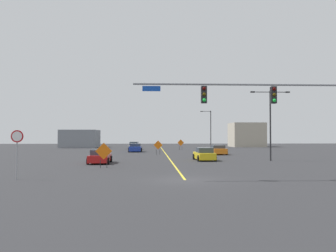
% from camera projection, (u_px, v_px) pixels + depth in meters
% --- Properties ---
extents(ground, '(187.21, 187.21, 0.00)m').
position_uv_depth(ground, '(185.00, 180.00, 21.30)').
color(ground, '#2D2D30').
extents(road_centre_stripe, '(0.16, 104.01, 0.01)m').
position_uv_depth(road_centre_stripe, '(162.00, 148.00, 73.23)').
color(road_centre_stripe, yellow).
rests_on(road_centre_stripe, ground).
extents(traffic_signal_assembly, '(13.07, 0.44, 6.52)m').
position_uv_depth(traffic_signal_assembly, '(271.00, 102.00, 21.65)').
color(traffic_signal_assembly, gray).
rests_on(traffic_signal_assembly, ground).
extents(stop_sign, '(0.76, 0.07, 3.04)m').
position_uv_depth(stop_sign, '(17.00, 145.00, 21.54)').
color(stop_sign, gray).
rests_on(stop_sign, ground).
extents(street_lamp_mid_right, '(2.18, 0.24, 7.71)m').
position_uv_depth(street_lamp_mid_right, '(210.00, 128.00, 70.79)').
color(street_lamp_mid_right, black).
rests_on(street_lamp_mid_right, ground).
extents(street_lamp_far_left, '(4.26, 0.24, 7.53)m').
position_uv_depth(street_lamp_far_left, '(270.00, 118.00, 37.67)').
color(street_lamp_far_left, black).
rests_on(street_lamp_far_left, ground).
extents(construction_sign_right_lane, '(1.40, 0.06, 2.10)m').
position_uv_depth(construction_sign_right_lane, '(104.00, 152.00, 29.23)').
color(construction_sign_right_lane, orange).
rests_on(construction_sign_right_lane, ground).
extents(construction_sign_median_near, '(1.27, 0.23, 2.00)m').
position_uv_depth(construction_sign_median_near, '(158.00, 146.00, 49.17)').
color(construction_sign_median_near, orange).
rests_on(construction_sign_median_near, ground).
extents(construction_sign_right_shoulder, '(1.23, 0.10, 1.95)m').
position_uv_depth(construction_sign_right_shoulder, '(181.00, 143.00, 65.93)').
color(construction_sign_right_shoulder, orange).
rests_on(construction_sign_right_shoulder, ground).
extents(car_blue_distant, '(2.15, 4.16, 1.37)m').
position_uv_depth(car_blue_distant, '(135.00, 148.00, 57.74)').
color(car_blue_distant, '#1E389E').
rests_on(car_blue_distant, ground).
extents(car_yellow_near, '(2.12, 4.39, 1.40)m').
position_uv_depth(car_yellow_near, '(204.00, 154.00, 38.00)').
color(car_yellow_near, gold).
rests_on(car_yellow_near, ground).
extents(car_orange_approaching, '(2.19, 4.60, 1.33)m').
position_uv_depth(car_orange_approaching, '(218.00, 150.00, 49.95)').
color(car_orange_approaching, orange).
rests_on(car_orange_approaching, ground).
extents(car_red_far, '(2.16, 4.52, 1.31)m').
position_uv_depth(car_red_far, '(100.00, 157.00, 34.27)').
color(car_red_far, red).
rests_on(car_red_far, ground).
extents(car_silver_passing, '(2.10, 4.35, 1.48)m').
position_uv_depth(car_silver_passing, '(134.00, 146.00, 67.27)').
color(car_silver_passing, '#B7BABF').
rests_on(car_silver_passing, ground).
extents(roadside_building_west, '(7.80, 8.44, 3.93)m').
position_uv_depth(roadside_building_west, '(80.00, 139.00, 78.78)').
color(roadside_building_west, gray).
rests_on(roadside_building_west, ground).
extents(roadside_building_east, '(7.52, 7.53, 5.68)m').
position_uv_depth(roadside_building_east, '(247.00, 135.00, 83.95)').
color(roadside_building_east, '#B2A893').
rests_on(roadside_building_east, ground).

